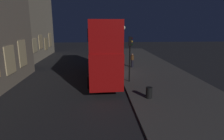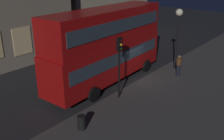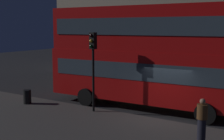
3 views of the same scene
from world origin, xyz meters
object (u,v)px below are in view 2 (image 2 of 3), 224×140
at_px(street_lamp, 178,22).
at_px(traffic_light_near_kerb, 119,56).
at_px(litter_bin, 82,122).
at_px(pedestrian, 179,65).
at_px(double_decker_bus, 107,43).

bearing_deg(street_lamp, traffic_light_near_kerb, 177.65).
distance_m(street_lamp, litter_bin, 12.17).
bearing_deg(litter_bin, pedestrian, -3.29).
bearing_deg(traffic_light_near_kerb, litter_bin, -164.50).
distance_m(traffic_light_near_kerb, pedestrian, 6.54).
bearing_deg(double_decker_bus, street_lamp, -27.78).
height_order(traffic_light_near_kerb, litter_bin, traffic_light_near_kerb).
xyz_separation_m(double_decker_bus, street_lamp, (5.76, -2.77, 1.01)).
distance_m(pedestrian, litter_bin, 10.26).
bearing_deg(pedestrian, traffic_light_near_kerb, 167.87).
bearing_deg(double_decker_bus, pedestrian, -42.88).
relative_size(double_decker_bus, litter_bin, 13.98).
relative_size(double_decker_bus, street_lamp, 2.21).
height_order(street_lamp, pedestrian, street_lamp).
distance_m(double_decker_bus, street_lamp, 6.48).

